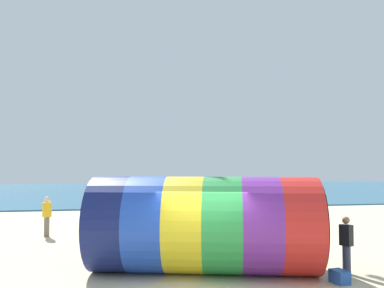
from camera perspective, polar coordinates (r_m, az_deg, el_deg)
ground_plane at (r=12.38m, az=1.34°, el=-18.05°), size 120.00×120.00×0.00m
sea at (r=51.39m, az=-7.72°, el=-6.27°), size 120.00×40.00×0.10m
giant_inflatable_tube at (r=13.18m, az=1.71°, el=-10.68°), size 7.30×4.55×2.89m
kite_handler at (r=13.95m, az=19.89°, el=-12.47°), size 0.34×0.42×1.70m
bystander_near_water at (r=20.68m, az=-18.79°, el=-9.06°), size 0.42×0.35×1.81m
cooler_box at (r=12.95m, az=19.09°, el=-16.38°), size 0.43×0.57×0.36m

